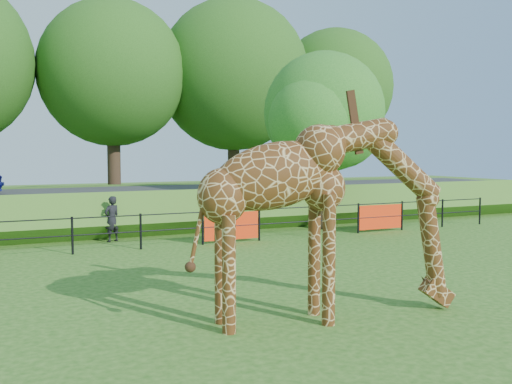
# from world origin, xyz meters

# --- Properties ---
(ground) EXTENTS (90.00, 90.00, 0.00)m
(ground) POSITION_xyz_m (0.00, 0.00, 0.00)
(ground) COLOR #265715
(ground) RESTS_ON ground
(giraffe) EXTENTS (5.13, 1.69, 3.61)m
(giraffe) POSITION_xyz_m (1.30, -0.56, 1.80)
(giraffe) COLOR #532C11
(giraffe) RESTS_ON ground
(perimeter_fence) EXTENTS (28.07, 0.10, 1.10)m
(perimeter_fence) POSITION_xyz_m (0.00, 8.00, 0.55)
(perimeter_fence) COLOR black
(perimeter_fence) RESTS_ON ground
(embankment) EXTENTS (40.00, 9.00, 1.30)m
(embankment) POSITION_xyz_m (0.00, 15.50, 0.65)
(embankment) COLOR #265715
(embankment) RESTS_ON ground
(road) EXTENTS (40.00, 5.00, 0.12)m
(road) POSITION_xyz_m (0.00, 14.00, 1.36)
(road) COLOR #28292B
(road) RESTS_ON embankment
(visitor) EXTENTS (0.65, 0.55, 1.51)m
(visitor) POSITION_xyz_m (-0.50, 9.87, 0.76)
(visitor) COLOR black
(visitor) RESTS_ON ground
(tree_east) EXTENTS (5.40, 4.71, 6.76)m
(tree_east) POSITION_xyz_m (7.60, 9.63, 4.28)
(tree_east) COLOR #302216
(tree_east) RESTS_ON ground
(bg_tree_line) EXTENTS (37.30, 8.80, 11.82)m
(bg_tree_line) POSITION_xyz_m (1.89, 22.00, 7.19)
(bg_tree_line) COLOR #302216
(bg_tree_line) RESTS_ON ground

